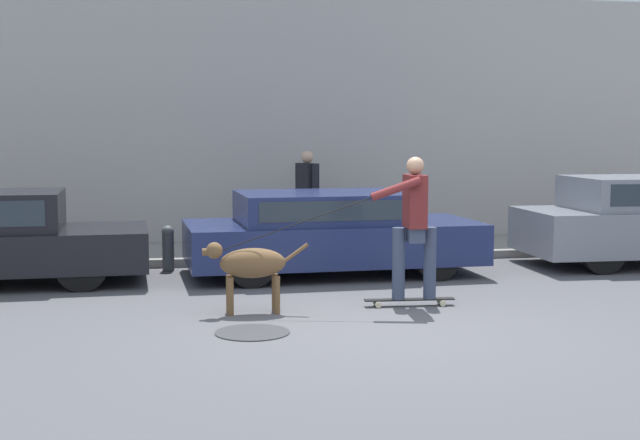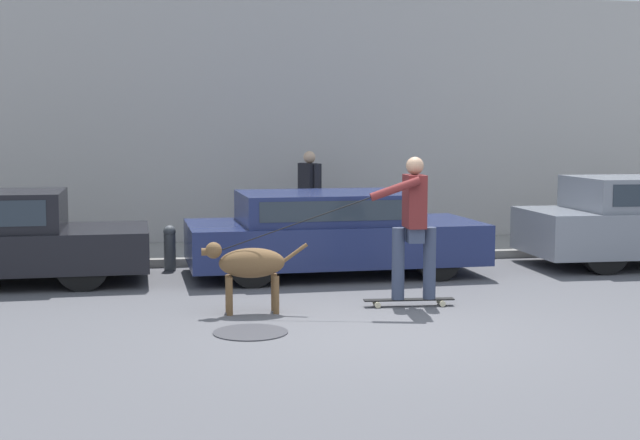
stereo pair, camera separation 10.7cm
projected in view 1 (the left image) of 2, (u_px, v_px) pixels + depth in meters
The scene contains 9 objects.
ground_plane at pixel (381, 329), 9.14m from camera, with size 36.00×36.00×0.00m, color #545459.
back_wall at pixel (283, 121), 15.48m from camera, with size 32.00×0.30×4.39m.
sidewalk_curb at pixel (294, 251), 14.55m from camera, with size 30.00×2.00×0.12m.
parked_car_1 at pixel (329, 233), 12.54m from camera, with size 4.14×1.95×1.17m.
dog at pixel (250, 265), 9.89m from camera, with size 1.19×0.34×0.81m.
skateboarder at pixel (413, 222), 10.25m from camera, with size 2.79×0.60×1.73m.
pedestrian_with_bag at pixel (307, 194), 14.62m from camera, with size 0.34×0.73×1.57m.
manhole_cover at pixel (252, 332), 8.97m from camera, with size 0.76×0.76×0.01m.
fire_hydrant at pixel (168, 247), 12.91m from camera, with size 0.18×0.18×0.66m.
Camera 1 is at (-2.33, -8.69, 2.04)m, focal length 50.00 mm.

